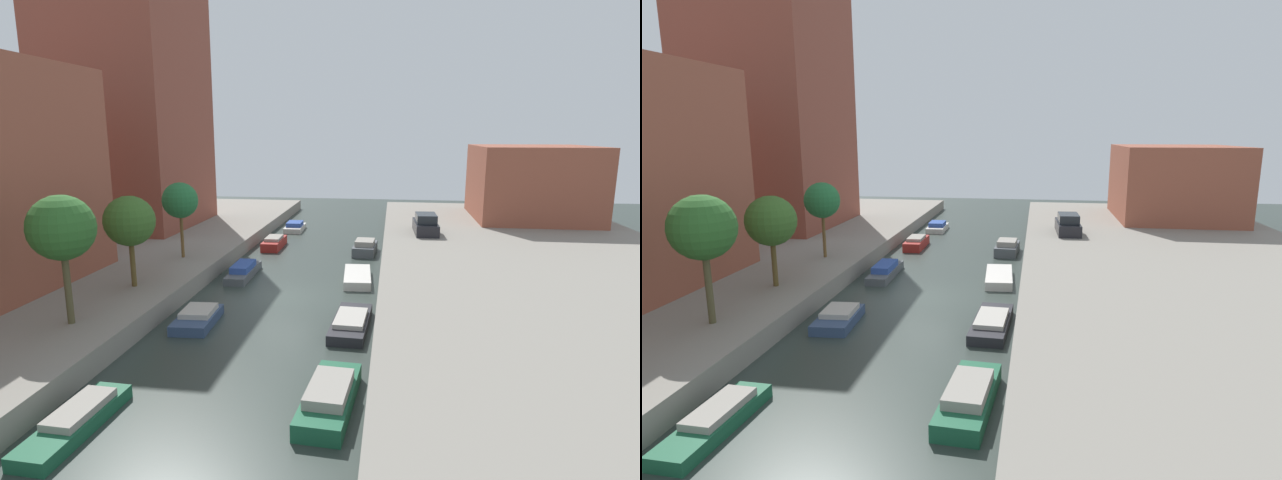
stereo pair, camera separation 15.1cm
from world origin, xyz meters
TOP-DOWN VIEW (x-y plane):
  - ground_plane at (0.00, 0.00)m, footprint 84.00×84.00m
  - quay_left at (-15.00, 0.00)m, footprint 20.00×64.00m
  - quay_right at (15.00, 0.00)m, footprint 20.00×64.00m
  - apartment_tower_far at (-16.00, 14.63)m, footprint 10.00×11.61m
  - low_block_right at (18.00, 22.72)m, footprint 10.00×11.11m
  - street_tree_1 at (-7.45, -7.62)m, footprint 2.64×2.64m
  - street_tree_2 at (-7.45, -2.34)m, footprint 2.54×2.54m
  - street_tree_3 at (-7.45, 3.90)m, footprint 2.22×2.22m
  - parked_car at (8.20, 14.11)m, footprint 1.89×4.46m
  - moored_boat_left_1 at (-3.61, -13.26)m, footprint 1.38×4.33m
  - moored_boat_left_2 at (-3.23, -4.52)m, footprint 1.81×3.31m
  - moored_boat_left_3 at (-3.42, 3.53)m, footprint 1.33×4.49m
  - moored_boat_left_4 at (-3.38, 11.65)m, footprint 1.33×3.70m
  - moored_boat_left_5 at (-3.12, 18.72)m, footprint 1.59×3.46m
  - moored_boat_right_1 at (3.77, -10.97)m, footprint 1.79×4.45m
  - moored_boat_right_2 at (3.88, -4.07)m, footprint 1.75×4.49m
  - moored_boat_right_3 at (3.63, 3.53)m, footprint 1.82×4.24m
  - moored_boat_right_4 at (3.69, 10.68)m, footprint 1.73×3.36m

SIDE VIEW (x-z plane):
  - ground_plane at x=0.00m, z-range 0.00..0.00m
  - moored_boat_right_3 at x=3.63m, z-range 0.00..0.51m
  - moored_boat_left_1 at x=-3.61m, z-range -0.05..0.63m
  - moored_boat_right_2 at x=3.88m, z-range -0.05..0.63m
  - moored_boat_left_2 at x=-3.23m, z-range -0.05..0.65m
  - moored_boat_left_5 at x=-3.12m, z-range -0.07..0.75m
  - moored_boat_left_3 at x=-3.42m, z-range -0.07..0.77m
  - moored_boat_left_4 at x=-3.38m, z-range -0.05..0.84m
  - moored_boat_right_1 at x=3.77m, z-range -0.07..0.86m
  - moored_boat_right_4 at x=3.69m, z-range -0.08..0.99m
  - quay_left at x=-15.00m, z-range 0.00..1.00m
  - quay_right at x=15.00m, z-range 0.00..1.00m
  - parked_car at x=8.20m, z-range 0.87..2.43m
  - low_block_right at x=18.00m, z-range 1.00..7.55m
  - street_tree_2 at x=-7.45m, z-range 2.04..6.72m
  - street_tree_3 at x=-7.45m, z-range 2.24..6.97m
  - street_tree_1 at x=-7.45m, z-range 2.32..7.68m
  - apartment_tower_far at x=-16.00m, z-range 1.00..24.66m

